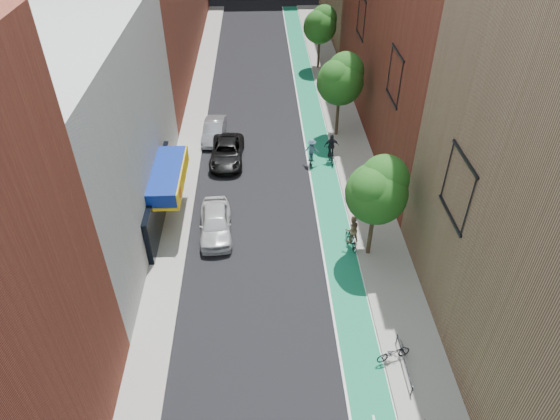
{
  "coord_description": "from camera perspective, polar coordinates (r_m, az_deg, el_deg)",
  "views": [
    {
      "loc": [
        -0.47,
        -11.21,
        19.94
      ],
      "look_at": [
        0.58,
        12.5,
        1.5
      ],
      "focal_mm": 32.0,
      "sensor_mm": 36.0,
      "label": 1
    }
  ],
  "objects": [
    {
      "name": "cyclist_lane_mid",
      "position": [
        37.17,
        5.87,
        6.68
      ],
      "size": [
        1.1,
        1.88,
        2.19
      ],
      "rotation": [
        0.0,
        0.0,
        3.18
      ],
      "color": "black",
      "rests_on": "ground"
    },
    {
      "name": "tree_far",
      "position": [
        51.96,
        4.64,
        20.44
      ],
      "size": [
        3.3,
        3.25,
        6.21
      ],
      "color": "#332619",
      "rests_on": "ground"
    },
    {
      "name": "parked_bike_far",
      "position": [
        24.53,
        12.84,
        -15.63
      ],
      "size": [
        1.79,
        1.04,
        0.89
      ],
      "primitive_type": "imported",
      "rotation": [
        0.0,
        0.0,
        1.85
      ],
      "color": "black",
      "rests_on": "sidewalk_right"
    },
    {
      "name": "sidewalk_right",
      "position": [
        42.76,
        7.26,
        9.84
      ],
      "size": [
        3.0,
        68.0,
        0.15
      ],
      "primitive_type": "cube",
      "color": "gray",
      "rests_on": "ground"
    },
    {
      "name": "cyclist_lane_near",
      "position": [
        29.51,
        8.18,
        -2.69
      ],
      "size": [
        1.01,
        1.68,
        2.16
      ],
      "rotation": [
        0.0,
        0.0,
        3.38
      ],
      "color": "black",
      "rests_on": "ground"
    },
    {
      "name": "sidewalk_left",
      "position": [
        42.55,
        -9.83,
        9.43
      ],
      "size": [
        2.0,
        68.0,
        0.15
      ],
      "primitive_type": "cube",
      "color": "gray",
      "rests_on": "ground"
    },
    {
      "name": "parked_car_white",
      "position": [
        30.46,
        -7.38,
        -1.47
      ],
      "size": [
        2.19,
        4.79,
        1.6
      ],
      "primitive_type": "imported",
      "rotation": [
        0.0,
        0.0,
        0.07
      ],
      "color": "silver",
      "rests_on": "ground"
    },
    {
      "name": "tree_mid",
      "position": [
        38.8,
        6.97,
        14.74
      ],
      "size": [
        3.55,
        3.53,
        6.74
      ],
      "color": "#332619",
      "rests_on": "ground"
    },
    {
      "name": "parked_car_black",
      "position": [
        37.3,
        -6.09,
        6.58
      ],
      "size": [
        2.51,
        5.18,
        1.42
      ],
      "primitive_type": "imported",
      "rotation": [
        0.0,
        0.0,
        -0.03
      ],
      "color": "black",
      "rests_on": "ground"
    },
    {
      "name": "tree_near",
      "position": [
        26.87,
        11.11,
        2.36
      ],
      "size": [
        3.4,
        3.36,
        6.42
      ],
      "color": "#332619",
      "rests_on": "ground"
    },
    {
      "name": "building_left_white",
      "position": [
        30.68,
        -22.5,
        7.79
      ],
      "size": [
        8.0,
        20.0,
        12.0
      ],
      "primitive_type": "cube",
      "color": "silver",
      "rests_on": "ground"
    },
    {
      "name": "parked_car_silver",
      "position": [
        40.3,
        -7.55,
        9.0
      ],
      "size": [
        1.82,
        4.43,
        1.43
      ],
      "primitive_type": "imported",
      "rotation": [
        0.0,
        0.0,
        -0.07
      ],
      "color": "#92949A",
      "rests_on": "ground"
    },
    {
      "name": "cyclist_lane_far",
      "position": [
        36.66,
        3.61,
        6.45
      ],
      "size": [
        1.19,
        1.88,
        2.03
      ],
      "rotation": [
        0.0,
        0.0,
        2.95
      ],
      "color": "black",
      "rests_on": "ground"
    },
    {
      "name": "ground",
      "position": [
        22.88,
        -0.07,
        -22.78
      ],
      "size": [
        160.0,
        160.0,
        0.0
      ],
      "primitive_type": "plane",
      "color": "black",
      "rests_on": "ground"
    },
    {
      "name": "bike_lane",
      "position": [
        42.45,
        3.87,
        9.75
      ],
      "size": [
        2.0,
        68.0,
        0.01
      ],
      "primitive_type": "cube",
      "color": "#126844",
      "rests_on": "ground"
    }
  ]
}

